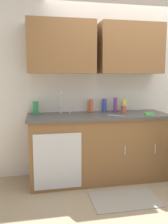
{
  "coord_description": "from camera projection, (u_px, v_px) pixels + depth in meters",
  "views": [
    {
      "loc": [
        -1.36,
        -2.44,
        1.46
      ],
      "look_at": [
        -0.79,
        0.55,
        1.0
      ],
      "focal_mm": 37.85,
      "sensor_mm": 36.0,
      "label": 1
    }
  ],
  "objects": [
    {
      "name": "ground_plane",
      "position": [
        156.0,
        199.0,
        2.85
      ],
      "size": [
        9.0,
        9.0,
        0.0
      ],
      "primitive_type": "plane",
      "color": "#998466"
    },
    {
      "name": "kitchen_wall_with_uppers",
      "position": [
        120.0,
        75.0,
        3.57
      ],
      "size": [
        4.8,
        0.44,
        2.7
      ],
      "color": "beige",
      "rests_on": "ground"
    },
    {
      "name": "counter_cabinet",
      "position": [
        98.0,
        148.0,
        3.36
      ],
      "size": [
        1.9,
        0.62,
        0.9
      ],
      "color": "brown",
      "rests_on": "ground"
    },
    {
      "name": "countertop",
      "position": [
        99.0,
        116.0,
        3.29
      ],
      "size": [
        1.96,
        0.66,
        0.04
      ],
      "primitive_type": "cube",
      "color": "#474442",
      "rests_on": "counter_cabinet"
    },
    {
      "name": "sink",
      "position": [
        65.0,
        116.0,
        3.2
      ],
      "size": [
        0.5,
        0.36,
        0.35
      ],
      "color": "#B7BABF",
      "rests_on": "counter_cabinet"
    },
    {
      "name": "floor_mat",
      "position": [
        125.0,
        199.0,
        2.82
      ],
      "size": [
        0.8,
        0.5,
        0.01
      ],
      "primitive_type": "cube",
      "color": "gray",
      "rests_on": "ground"
    },
    {
      "name": "bottle_dish_liquid",
      "position": [
        124.0,
        106.0,
        3.5
      ],
      "size": [
        0.08,
        0.08,
        0.18
      ],
      "primitive_type": "cylinder",
      "color": "#D8D14C",
      "rests_on": "countertop"
    },
    {
      "name": "bottle_soap",
      "position": [
        104.0,
        105.0,
        3.52
      ],
      "size": [
        0.06,
        0.06,
        0.19
      ],
      "primitive_type": "cylinder",
      "color": "#334CB2",
      "rests_on": "countertop"
    },
    {
      "name": "bottle_water_tall",
      "position": [
        91.0,
        106.0,
        3.48
      ],
      "size": [
        0.06,
        0.06,
        0.19
      ],
      "primitive_type": "cylinder",
      "color": "#E05933",
      "rests_on": "countertop"
    },
    {
      "name": "bottle_water_short",
      "position": [
        115.0,
        105.0,
        3.47
      ],
      "size": [
        0.06,
        0.06,
        0.21
      ],
      "primitive_type": "cylinder",
      "color": "#66388C",
      "rests_on": "countertop"
    },
    {
      "name": "bottle_cleaner_spray",
      "position": [
        36.0,
        108.0,
        3.3
      ],
      "size": [
        0.08,
        0.08,
        0.18
      ],
      "primitive_type": "cylinder",
      "color": "#2D8C4C",
      "rests_on": "countertop"
    },
    {
      "name": "cup_by_sink",
      "position": [
        124.0,
        109.0,
        3.4
      ],
      "size": [
        0.08,
        0.08,
        0.1
      ],
      "primitive_type": "cylinder",
      "color": "#B24C47",
      "rests_on": "countertop"
    },
    {
      "name": "knife_on_counter",
      "position": [
        116.0,
        115.0,
        3.16
      ],
      "size": [
        0.18,
        0.19,
        0.01
      ],
      "primitive_type": "cube",
      "rotation": [
        0.0,
        0.0,
        5.46
      ],
      "color": "silver",
      "rests_on": "countertop"
    },
    {
      "name": "sponge",
      "position": [
        149.0,
        114.0,
        3.2
      ],
      "size": [
        0.11,
        0.07,
        0.03
      ],
      "primitive_type": "cube",
      "color": "#4CBF4C",
      "rests_on": "countertop"
    }
  ]
}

